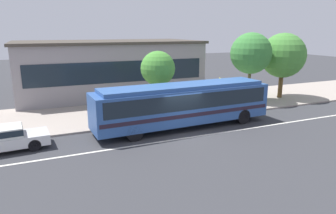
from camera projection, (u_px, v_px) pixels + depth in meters
ground_plane at (183, 134)px, 18.84m from camera, size 120.00×120.00×0.00m
sidewalk_slab at (147, 109)px, 24.62m from camera, size 60.00×8.00×0.12m
lane_stripe_center at (189, 138)px, 18.13m from camera, size 56.00×0.16×0.01m
transit_bus at (184, 103)px, 19.72m from camera, size 11.86×2.88×2.84m
pedestrian_waiting_near_sign at (130, 104)px, 21.66m from camera, size 0.41×0.41×1.74m
pedestrian_walking_along_curb at (151, 101)px, 22.65m from camera, size 0.36×0.36×1.66m
bus_stop_sign at (220, 91)px, 22.72m from camera, size 0.09×0.44×2.64m
street_tree_near_stop at (158, 69)px, 22.52m from camera, size 2.54×2.54×4.61m
street_tree_mid_block at (251, 53)px, 26.13m from camera, size 3.50×3.50×5.90m
street_tree_far_end at (283, 56)px, 27.70m from camera, size 4.00×4.00×5.85m
station_building at (109, 68)px, 29.93m from camera, size 17.01×8.99×5.21m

